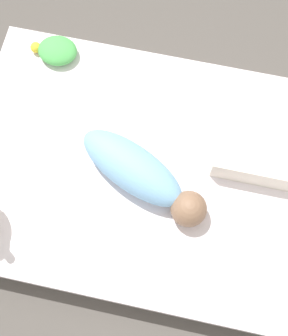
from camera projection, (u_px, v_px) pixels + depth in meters
The scene contains 5 objects.
ground_plane at pixel (155, 182), 1.92m from camera, with size 12.00×12.00×0.00m, color #514C47.
bed_mattress at pixel (155, 176), 1.85m from camera, with size 1.47×1.00×0.15m.
swaddled_baby at pixel (142, 175), 1.69m from camera, with size 0.53×0.34×0.15m.
pillow at pixel (261, 138), 1.75m from camera, with size 0.32×0.34×0.11m.
turtle_plush at pixel (56, 50), 1.90m from camera, with size 0.20×0.14×0.06m.
Camera 1 is at (-0.07, 0.54, 1.84)m, focal length 50.00 mm.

